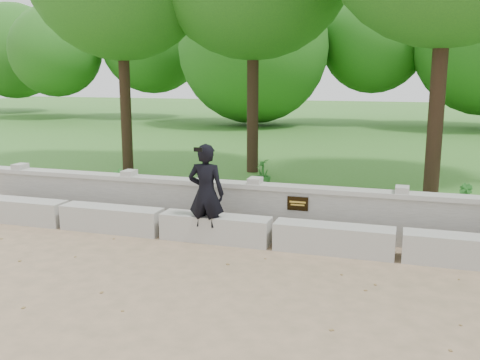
# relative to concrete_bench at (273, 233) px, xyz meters

# --- Properties ---
(ground) EXTENTS (80.00, 80.00, 0.00)m
(ground) POSITION_rel_concrete_bench_xyz_m (-0.00, -1.90, -0.22)
(ground) COLOR tan
(ground) RESTS_ON ground
(lawn) EXTENTS (40.00, 22.00, 0.25)m
(lawn) POSITION_rel_concrete_bench_xyz_m (-0.00, 12.10, -0.10)
(lawn) COLOR #366E20
(lawn) RESTS_ON ground
(concrete_bench) EXTENTS (11.90, 0.45, 0.45)m
(concrete_bench) POSITION_rel_concrete_bench_xyz_m (0.00, 0.00, 0.00)
(concrete_bench) COLOR beige
(concrete_bench) RESTS_ON ground
(parapet_wall) EXTENTS (12.50, 0.35, 0.90)m
(parapet_wall) POSITION_rel_concrete_bench_xyz_m (0.00, 0.70, 0.24)
(parapet_wall) COLOR #B7B4AD
(parapet_wall) RESTS_ON ground
(man_main) EXTENTS (0.64, 0.57, 1.69)m
(man_main) POSITION_rel_concrete_bench_xyz_m (-1.12, -0.10, 0.62)
(man_main) COLOR black
(man_main) RESTS_ON ground
(shrub_a) EXTENTS (0.32, 0.26, 0.52)m
(shrub_a) POSITION_rel_concrete_bench_xyz_m (-3.92, 1.89, 0.29)
(shrub_a) COLOR #296F26
(shrub_a) RESTS_ON lawn
(shrub_b) EXTENTS (0.37, 0.37, 0.53)m
(shrub_b) POSITION_rel_concrete_bench_xyz_m (3.16, 2.38, 0.29)
(shrub_b) COLOR #296F26
(shrub_b) RESTS_ON lawn
(shrub_d) EXTENTS (0.38, 0.41, 0.66)m
(shrub_d) POSITION_rel_concrete_bench_xyz_m (-1.05, 3.31, 0.36)
(shrub_d) COLOR #296F26
(shrub_d) RESTS_ON lawn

